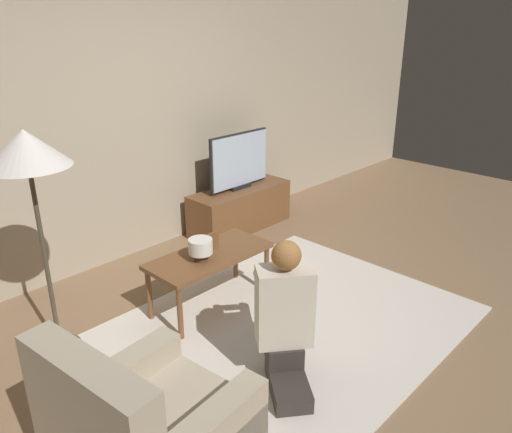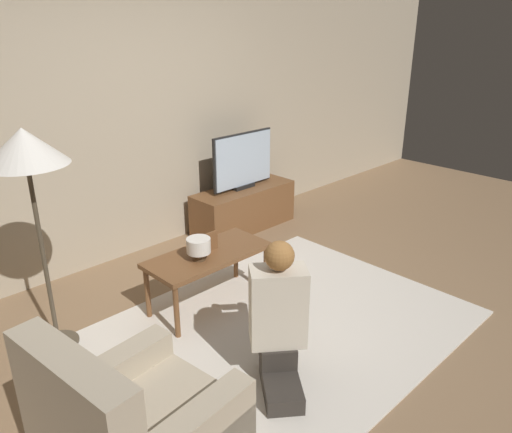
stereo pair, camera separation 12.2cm
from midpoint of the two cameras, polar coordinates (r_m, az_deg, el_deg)
name	(u,v)px [view 2 (the right image)]	position (r m, az deg, el deg)	size (l,w,h in m)	color
ground_plane	(275,333)	(3.74, 3.18, -13.13)	(10.00, 10.00, 0.00)	#896B4C
wall_back	(120,119)	(4.66, -14.52, 10.73)	(10.00, 0.06, 2.60)	tan
rug	(275,332)	(3.74, 3.18, -13.03)	(2.80, 2.02, 0.02)	silver
tv_stand	(244,208)	(5.38, -0.77, 0.96)	(1.17, 0.42, 0.46)	brown
tv	(243,161)	(5.22, -0.82, 6.40)	(0.79, 0.08, 0.59)	black
coffee_table	(208,259)	(3.87, -4.56, -4.88)	(0.98, 0.45, 0.46)	brown
floor_lamp	(26,157)	(3.30, -23.84, 6.22)	(0.51, 0.51, 1.54)	#4C4233
person_kneeling	(278,315)	(3.08, 3.72, -11.17)	(0.67, 0.76, 0.94)	#332D28
picture_frame	(212,241)	(3.86, -4.18, -2.79)	(0.11, 0.01, 0.15)	brown
table_lamp	(199,247)	(3.70, -5.64, -3.49)	(0.18, 0.18, 0.17)	#4C3823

